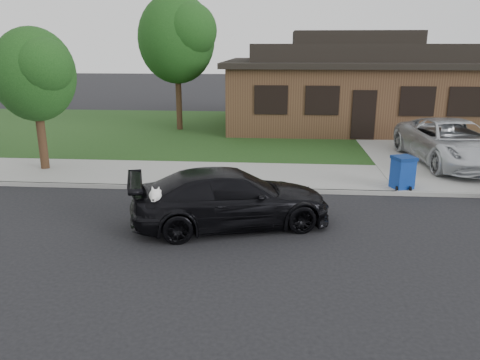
{
  "coord_description": "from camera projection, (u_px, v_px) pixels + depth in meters",
  "views": [
    {
      "loc": [
        0.33,
        -9.53,
        4.15
      ],
      "look_at": [
        -0.53,
        0.92,
        1.1
      ],
      "focal_mm": 35.0,
      "sensor_mm": 36.0,
      "label": 1
    }
  ],
  "objects": [
    {
      "name": "ground",
      "position": [
        260.0,
        240.0,
        10.31
      ],
      "size": [
        120.0,
        120.0,
        0.0
      ],
      "primitive_type": "plane",
      "color": "black",
      "rests_on": "ground"
    },
    {
      "name": "sidewalk",
      "position": [
        267.0,
        176.0,
        15.07
      ],
      "size": [
        60.0,
        3.0,
        0.12
      ],
      "primitive_type": "cube",
      "color": "gray",
      "rests_on": "ground"
    },
    {
      "name": "curb",
      "position": [
        265.0,
        190.0,
        13.64
      ],
      "size": [
        60.0,
        0.12,
        0.12
      ],
      "primitive_type": "cube",
      "color": "gray",
      "rests_on": "ground"
    },
    {
      "name": "lawn",
      "position": [
        271.0,
        132.0,
        22.73
      ],
      "size": [
        60.0,
        13.0,
        0.13
      ],
      "primitive_type": "cube",
      "color": "#193814",
      "rests_on": "ground"
    },
    {
      "name": "driveway",
      "position": [
        415.0,
        147.0,
        19.38
      ],
      "size": [
        4.5,
        13.0,
        0.14
      ],
      "primitive_type": "cube",
      "color": "gray",
      "rests_on": "ground"
    },
    {
      "name": "sedan",
      "position": [
        231.0,
        198.0,
        10.96
      ],
      "size": [
        5.03,
        3.19,
        1.36
      ],
      "rotation": [
        0.0,
        0.0,
        1.87
      ],
      "color": "black",
      "rests_on": "ground"
    },
    {
      "name": "minivan",
      "position": [
        452.0,
        142.0,
        16.16
      ],
      "size": [
        3.03,
        5.65,
        1.51
      ],
      "primitive_type": "imported",
      "rotation": [
        0.0,
        0.0,
        0.1
      ],
      "color": "silver",
      "rests_on": "driveway"
    },
    {
      "name": "recycling_bin",
      "position": [
        403.0,
        172.0,
        13.49
      ],
      "size": [
        0.73,
        0.73,
        0.95
      ],
      "rotation": [
        0.0,
        0.0,
        0.35
      ],
      "color": "navy",
      "rests_on": "sidewalk"
    },
    {
      "name": "house",
      "position": [
        351.0,
        86.0,
        23.75
      ],
      "size": [
        12.6,
        8.6,
        4.65
      ],
      "color": "#422B1C",
      "rests_on": "ground"
    },
    {
      "name": "tree_0",
      "position": [
        180.0,
        37.0,
        21.72
      ],
      "size": [
        3.78,
        3.6,
        6.34
      ],
      "color": "#332114",
      "rests_on": "ground"
    },
    {
      "name": "tree_2",
      "position": [
        36.0,
        73.0,
        14.87
      ],
      "size": [
        2.73,
        2.6,
        4.59
      ],
      "color": "#332114",
      "rests_on": "ground"
    }
  ]
}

